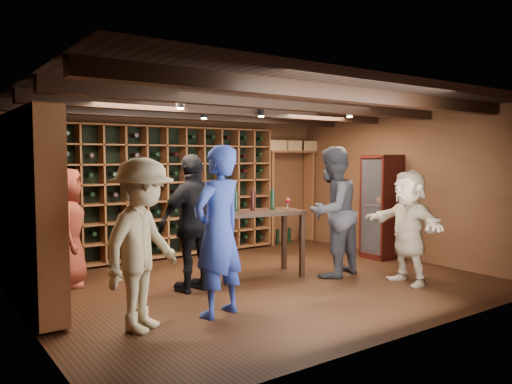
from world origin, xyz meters
TOP-DOWN VIEW (x-y plane):
  - ground at (0.00, 0.00)m, footprint 6.00×6.00m
  - room_shell at (0.00, 0.05)m, footprint 6.00×6.00m
  - wine_rack_back at (-0.52, 2.33)m, footprint 4.65×0.30m
  - wine_rack_left at (-2.83, 0.82)m, footprint 0.30×2.65m
  - crate_shelf at (2.41, 2.32)m, footprint 1.20×0.32m
  - display_cabinet at (2.71, 0.20)m, footprint 0.55×0.50m
  - man_blue_shirt at (-1.21, -0.89)m, footprint 0.78×0.62m
  - man_grey_suit at (1.09, -0.28)m, footprint 1.05×0.90m
  - guest_red_floral at (-2.23, 1.33)m, footprint 0.70×0.89m
  - guest_woman_black at (-0.94, 0.17)m, footprint 1.09×0.58m
  - guest_khaki at (-2.06, -0.85)m, footprint 1.29×1.16m
  - guest_beige at (1.66, -1.18)m, footprint 0.71×1.51m
  - tasting_table at (0.17, 0.30)m, footprint 1.37×0.84m

SIDE VIEW (x-z plane):
  - ground at x=0.00m, z-range 0.00..0.00m
  - guest_beige at x=1.66m, z-range 0.00..1.57m
  - guest_red_floral at x=-2.23m, z-range 0.00..1.59m
  - tasting_table at x=0.17m, z-range 0.22..1.47m
  - display_cabinet at x=2.71m, z-range -0.02..1.73m
  - guest_khaki at x=-2.06m, z-range 0.00..1.73m
  - guest_woman_black at x=-0.94m, z-range 0.00..1.78m
  - man_blue_shirt at x=-1.21m, z-range 0.00..1.87m
  - man_grey_suit at x=1.09m, z-range 0.00..1.89m
  - wine_rack_back at x=-0.52m, z-range 0.05..2.25m
  - wine_rack_left at x=-2.83m, z-range 0.05..2.25m
  - crate_shelf at x=2.41m, z-range 0.54..2.60m
  - room_shell at x=0.00m, z-range -0.58..5.42m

